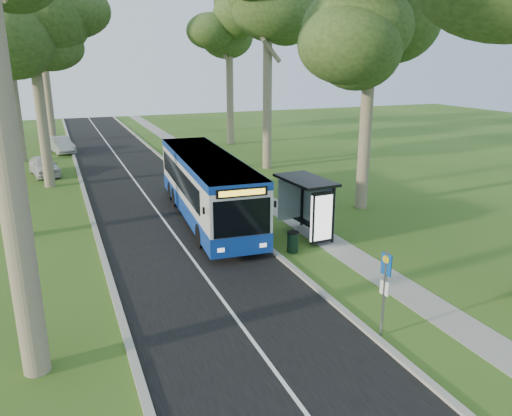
# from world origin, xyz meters

# --- Properties ---
(ground) EXTENTS (120.00, 120.00, 0.00)m
(ground) POSITION_xyz_m (0.00, 0.00, 0.00)
(ground) COLOR #32541A
(ground) RESTS_ON ground
(road) EXTENTS (7.00, 100.00, 0.02)m
(road) POSITION_xyz_m (-3.50, 10.00, 0.01)
(road) COLOR black
(road) RESTS_ON ground
(kerb_east) EXTENTS (0.25, 100.00, 0.12)m
(kerb_east) POSITION_xyz_m (0.00, 10.00, 0.06)
(kerb_east) COLOR #9E9B93
(kerb_east) RESTS_ON ground
(kerb_west) EXTENTS (0.25, 100.00, 0.12)m
(kerb_west) POSITION_xyz_m (-7.00, 10.00, 0.06)
(kerb_west) COLOR #9E9B93
(kerb_west) RESTS_ON ground
(centre_line) EXTENTS (0.12, 100.00, 0.00)m
(centre_line) POSITION_xyz_m (-3.50, 10.00, 0.02)
(centre_line) COLOR white
(centre_line) RESTS_ON road
(footpath) EXTENTS (1.50, 100.00, 0.02)m
(footpath) POSITION_xyz_m (3.00, 10.00, 0.01)
(footpath) COLOR gray
(footpath) RESTS_ON ground
(bus) EXTENTS (3.56, 13.02, 3.41)m
(bus) POSITION_xyz_m (-1.28, 7.17, 1.77)
(bus) COLOR silver
(bus) RESTS_ON ground
(bus_stop_sign) EXTENTS (0.12, 0.39, 2.75)m
(bus_stop_sign) POSITION_xyz_m (0.30, -6.01, 1.70)
(bus_stop_sign) COLOR gray
(bus_stop_sign) RESTS_ON ground
(bus_shelter) EXTENTS (1.98, 3.39, 2.82)m
(bus_shelter) POSITION_xyz_m (2.45, 2.53, 1.99)
(bus_shelter) COLOR black
(bus_shelter) RESTS_ON ground
(litter_bin) EXTENTS (0.54, 0.54, 0.94)m
(litter_bin) POSITION_xyz_m (0.83, 1.26, 0.47)
(litter_bin) COLOR black
(litter_bin) RESTS_ON ground
(car_white) EXTENTS (2.43, 4.44, 1.43)m
(car_white) POSITION_xyz_m (-9.31, 21.75, 0.72)
(car_white) COLOR silver
(car_white) RESTS_ON ground
(car_silver) EXTENTS (2.47, 4.58, 1.43)m
(car_silver) POSITION_xyz_m (-7.92, 31.12, 0.72)
(car_silver) COLOR #AEB1B6
(car_silver) RESTS_ON ground
(tree_west_c) EXTENTS (5.20, 5.20, 15.00)m
(tree_west_c) POSITION_xyz_m (-9.00, 18.00, 11.11)
(tree_west_c) COLOR #7A6B56
(tree_west_c) RESTS_ON ground
(tree_west_d) EXTENTS (5.20, 5.20, 15.49)m
(tree_west_d) POSITION_xyz_m (-11.00, 28.00, 11.47)
(tree_west_d) COLOR #7A6B56
(tree_west_d) RESTS_ON ground
(tree_west_e) EXTENTS (5.20, 5.20, 15.91)m
(tree_west_e) POSITION_xyz_m (-8.50, 38.00, 11.78)
(tree_west_e) COLOR #7A6B56
(tree_west_e) RESTS_ON ground
(tree_east_b) EXTENTS (5.20, 5.20, 14.94)m
(tree_east_b) POSITION_xyz_m (7.50, 6.00, 11.07)
(tree_east_b) COLOR #7A6B56
(tree_east_b) RESTS_ON ground
(tree_east_c) EXTENTS (5.20, 5.20, 15.42)m
(tree_east_c) POSITION_xyz_m (6.80, 18.00, 11.42)
(tree_east_c) COLOR #7A6B56
(tree_east_c) RESTS_ON ground
(tree_east_d) EXTENTS (5.20, 5.20, 15.53)m
(tree_east_d) POSITION_xyz_m (8.00, 30.00, 11.50)
(tree_east_d) COLOR #7A6B56
(tree_east_d) RESTS_ON ground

